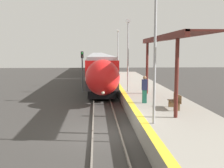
# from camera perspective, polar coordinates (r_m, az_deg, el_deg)

# --- Properties ---
(ground_plane) EXTENTS (120.00, 120.00, 0.00)m
(ground_plane) POSITION_cam_1_polar(r_m,az_deg,el_deg) (15.10, -1.17, -10.14)
(ground_plane) COLOR #383533
(rail_left) EXTENTS (0.08, 90.00, 0.15)m
(rail_left) POSITION_cam_1_polar(r_m,az_deg,el_deg) (15.07, -3.95, -9.89)
(rail_left) COLOR slate
(rail_left) RESTS_ON ground_plane
(rail_right) EXTENTS (0.08, 90.00, 0.15)m
(rail_right) POSITION_cam_1_polar(r_m,az_deg,el_deg) (15.12, 1.60, -9.82)
(rail_right) COLOR slate
(rail_right) RESTS_ON ground_plane
(train) EXTENTS (2.87, 66.11, 3.89)m
(train) POSITION_cam_1_polar(r_m,az_deg,el_deg) (53.56, -2.76, 4.40)
(train) COLOR black
(train) RESTS_ON ground_plane
(platform_right) EXTENTS (4.47, 64.00, 0.96)m
(platform_right) POSITION_cam_1_polar(r_m,az_deg,el_deg) (15.58, 13.10, -7.97)
(platform_right) COLOR gray
(platform_right) RESTS_ON ground_plane
(platform_bench) EXTENTS (0.44, 1.52, 0.89)m
(platform_bench) POSITION_cam_1_polar(r_m,az_deg,el_deg) (17.12, 12.75, -3.40)
(platform_bench) COLOR brown
(platform_bench) RESTS_ON platform_right
(person_waiting) EXTENTS (0.36, 0.24, 1.81)m
(person_waiting) POSITION_cam_1_polar(r_m,az_deg,el_deg) (18.61, 6.63, -0.98)
(person_waiting) COLOR #1E604C
(person_waiting) RESTS_ON platform_right
(railway_signal) EXTENTS (0.28, 0.28, 4.34)m
(railway_signal) POSITION_cam_1_polar(r_m,az_deg,el_deg) (29.82, -6.05, 3.36)
(railway_signal) COLOR #59595E
(railway_signal) RESTS_ON ground_plane
(lamppost_near) EXTENTS (0.36, 0.20, 6.06)m
(lamppost_near) POSITION_cam_1_polar(r_m,az_deg,el_deg) (13.17, 8.71, 6.64)
(lamppost_near) COLOR #9E9EA3
(lamppost_near) RESTS_ON platform_right
(lamppost_mid) EXTENTS (0.36, 0.20, 6.06)m
(lamppost_mid) POSITION_cam_1_polar(r_m,az_deg,el_deg) (23.82, 3.28, 6.70)
(lamppost_mid) COLOR #9E9EA3
(lamppost_mid) RESTS_ON platform_right
(lamppost_far) EXTENTS (0.36, 0.20, 6.06)m
(lamppost_far) POSITION_cam_1_polar(r_m,az_deg,el_deg) (34.55, 1.22, 6.71)
(lamppost_far) COLOR #9E9EA3
(lamppost_far) RESTS_ON platform_right
(station_canopy) EXTENTS (2.02, 11.26, 4.42)m
(station_canopy) POSITION_cam_1_polar(r_m,az_deg,el_deg) (18.77, 11.28, 8.68)
(station_canopy) COLOR #511E19
(station_canopy) RESTS_ON platform_right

